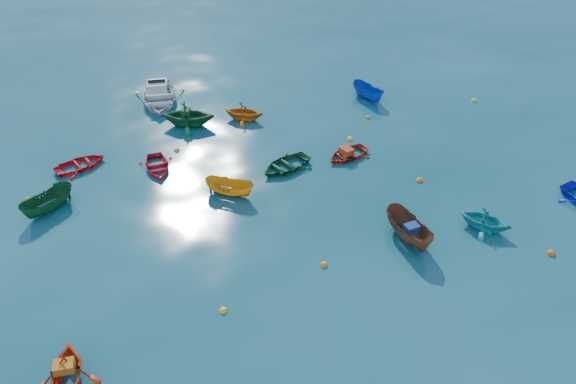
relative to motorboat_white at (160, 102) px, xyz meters
name	(u,v)px	position (x,y,z in m)	size (l,w,h in m)	color
ground	(336,257)	(3.03, -18.59, 0.00)	(160.00, 160.00, 0.00)	#093C46
sampan_brown_mid	(408,239)	(6.71, -18.97, 0.00)	(1.24, 3.28, 1.27)	brown
dinghy_orange_w	(70,383)	(-8.90, -20.15, 0.00)	(2.33, 2.70, 1.42)	red
sampan_yellow_mid	(230,194)	(0.45, -11.94, 0.00)	(1.02, 2.70, 1.04)	orange
dinghy_green_e	(285,168)	(4.12, -11.01, 0.00)	(2.20, 3.07, 0.64)	#104721
dinghy_cyan_se	(483,228)	(10.44, -19.93, 0.00)	(2.13, 2.47, 1.30)	teal
dinghy_red_nw	(82,167)	(-6.12, -5.88, 0.00)	(2.02, 2.82, 0.59)	red
dinghy_green_n	(189,126)	(0.78, -3.97, 0.00)	(2.83, 3.28, 1.73)	#14572B
dinghy_red_ne	(347,157)	(7.85, -11.50, 0.00)	(1.92, 2.68, 0.56)	#AE240E
sampan_blue_far	(368,98)	(12.97, -5.67, 0.00)	(1.08, 2.86, 1.11)	#0D3AAE
dinghy_red_far	(158,169)	(-2.33, -7.92, 0.00)	(1.92, 2.68, 0.56)	red
dinghy_orange_far	(244,120)	(4.20, -4.76, 0.00)	(2.15, 2.50, 1.31)	#B96311
sampan_green_far	(50,210)	(-8.21, -9.21, 0.00)	(1.11, 2.95, 1.14)	#104725
motorboat_white	(160,102)	(0.00, 0.00, 0.00)	(3.46, 4.84, 1.60)	silver
tarp_blue_a	(412,228)	(6.70, -19.12, 0.79)	(0.65, 0.49, 0.32)	navy
tarp_orange_a	(64,366)	(-8.89, -20.10, 0.88)	(0.70, 0.53, 0.34)	#C26613
tarp_green_b	(186,111)	(0.70, -3.93, 1.02)	(0.63, 0.48, 0.30)	#124816
tarp_orange_b	(346,151)	(7.76, -11.52, 0.46)	(0.73, 0.55, 0.35)	#B43C12
buoy_ye_a	(223,311)	(-2.73, -19.36, 0.00)	(0.34, 0.34, 0.34)	yellow
buoy_or_b	(551,254)	(11.97, -22.72, 0.00)	(0.38, 0.38, 0.38)	#E84F0C
buoy_ye_b	(29,200)	(-9.12, -7.85, 0.00)	(0.34, 0.34, 0.34)	gold
buoy_or_c	(324,265)	(2.26, -18.81, 0.00)	(0.35, 0.35, 0.35)	orange
buoy_ye_c	(350,140)	(9.01, -9.89, 0.00)	(0.38, 0.38, 0.38)	yellow
buoy_or_d	(419,181)	(10.13, -15.30, 0.00)	(0.38, 0.38, 0.38)	orange
buoy_ye_d	(177,150)	(-0.78, -6.50, 0.00)	(0.35, 0.35, 0.35)	yellow
buoy_or_e	(368,118)	(11.47, -8.07, 0.00)	(0.31, 0.31, 0.31)	orange
buoy_ye_e	(474,101)	(19.27, -9.17, 0.00)	(0.36, 0.36, 0.36)	yellow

